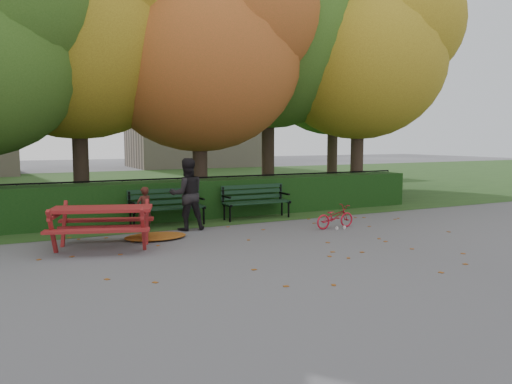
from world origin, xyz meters
name	(u,v)px	position (x,y,z in m)	size (l,w,h in m)	color
ground	(291,250)	(0.00, 0.00, 0.00)	(90.00, 90.00, 0.00)	slate
grass_strip	(127,187)	(0.00, 14.00, 0.01)	(90.00, 90.00, 0.00)	#203C17
building_right	(192,86)	(8.00, 28.00, 6.00)	(9.00, 6.00, 12.00)	tan
hedge	(205,198)	(0.00, 4.50, 0.50)	(13.00, 0.90, 1.00)	black
iron_fence	(195,194)	(0.00, 5.30, 0.54)	(14.00, 0.04, 1.02)	black
tree_b	(90,17)	(-2.44, 6.75, 5.40)	(6.72, 6.40, 8.79)	black
tree_c	(212,44)	(0.83, 5.96, 4.82)	(6.30, 6.00, 8.00)	black
tree_d	(282,23)	(3.88, 7.23, 5.98)	(7.14, 6.80, 9.58)	black
tree_e	(371,50)	(6.52, 5.77, 5.08)	(6.09, 5.80, 8.16)	black
tree_g	(343,61)	(8.33, 9.76, 5.37)	(6.30, 6.00, 8.55)	black
bench_left	(166,204)	(-1.30, 3.70, 0.52)	(1.80, 0.57, 0.88)	black
bench_right	(255,199)	(1.10, 3.70, 0.52)	(1.80, 0.57, 0.88)	black
picnic_table	(102,216)	(-3.12, 1.79, 0.61)	(2.22, 1.99, 0.90)	maroon
leaf_pile	(156,236)	(-1.97, 2.26, 0.05)	(1.31, 0.91, 0.09)	maroon
leaf_scatter	(283,247)	(0.00, 0.30, 0.01)	(9.00, 5.70, 0.01)	maroon
child	(144,209)	(-1.96, 3.20, 0.51)	(0.37, 0.24, 1.01)	#401A14
adult	(187,194)	(-1.05, 2.90, 0.83)	(0.80, 0.62, 1.65)	black
bicycle	(335,217)	(2.11, 1.56, 0.27)	(0.36, 1.04, 0.55)	#B41025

